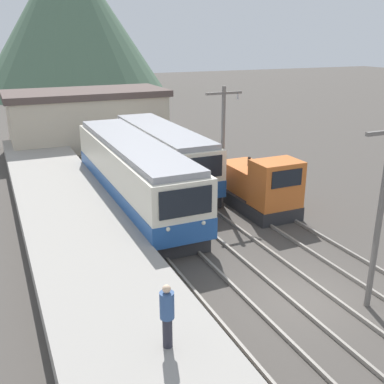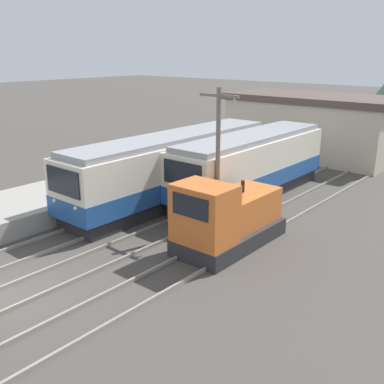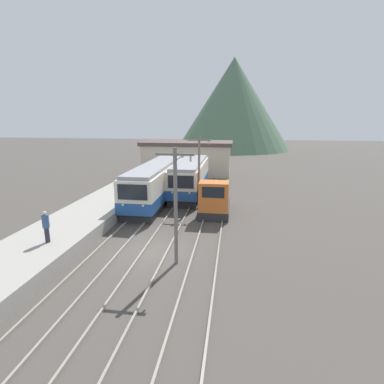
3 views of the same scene
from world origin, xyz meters
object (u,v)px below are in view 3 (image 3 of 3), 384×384
Objects in this scene: shunting_locomotive at (215,199)px; catenary_mast_near at (176,202)px; commuter_train_left at (157,184)px; catenary_mast_mid at (199,169)px; commuter_train_center at (190,179)px; person_on_platform at (46,225)px.

shunting_locomotive is 0.82× the size of catenary_mast_near.
commuter_train_left is 5.03m from catenary_mast_mid.
commuter_train_left reaches higher than shunting_locomotive.
catenary_mast_mid is at bearing 138.11° from shunting_locomotive.
shunting_locomotive is at bearing -64.76° from commuter_train_center.
shunting_locomotive is (5.80, -3.21, -0.46)m from commuter_train_left.
commuter_train_center is 1.81× the size of catenary_mast_near.
catenary_mast_mid reaches higher than person_on_platform.
catenary_mast_near is 7.53m from person_on_platform.
catenary_mast_near is (-1.49, -9.23, 2.27)m from shunting_locomotive.
commuter_train_left is at bearing 156.51° from catenary_mast_mid.
catenary_mast_near is (4.31, -12.44, 1.81)m from commuter_train_left.
catenary_mast_mid is at bearing 55.87° from person_on_platform.
person_on_platform is (-5.86, -15.89, 0.30)m from commuter_train_center.
catenary_mast_mid is at bearing 90.00° from catenary_mast_near.
catenary_mast_near is at bearing -84.48° from commuter_train_center.
shunting_locomotive is at bearing -41.89° from catenary_mast_mid.
commuter_train_center is at bearing 48.39° from commuter_train_left.
shunting_locomotive is 13.03m from person_on_platform.
catenary_mast_near reaches higher than commuter_train_center.
person_on_platform is (-7.37, -0.30, -1.55)m from catenary_mast_near.
catenary_mast_near is at bearing 2.31° from person_on_platform.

